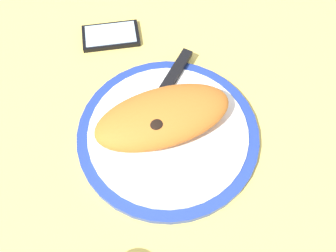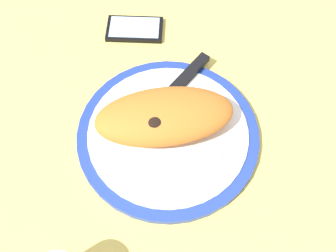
% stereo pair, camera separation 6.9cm
% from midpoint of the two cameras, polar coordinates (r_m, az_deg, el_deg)
% --- Properties ---
extents(ground_plane, '(1.50, 1.50, 0.03)m').
position_cam_midpoint_polar(ground_plane, '(0.74, -2.68, -2.23)').
color(ground_plane, '#EACC60').
extents(plate, '(0.33, 0.33, 0.02)m').
position_cam_midpoint_polar(plate, '(0.72, -2.75, -1.38)').
color(plate, '#233D99').
rests_on(plate, ground_plane).
extents(calzone, '(0.27, 0.18, 0.06)m').
position_cam_midpoint_polar(calzone, '(0.69, -3.49, 1.14)').
color(calzone, orange).
rests_on(calzone, plate).
extents(fork, '(0.15, 0.03, 0.00)m').
position_cam_midpoint_polar(fork, '(0.68, 1.15, -5.56)').
color(fork, silver).
rests_on(fork, plate).
extents(knife, '(0.21, 0.13, 0.01)m').
position_cam_midpoint_polar(knife, '(0.76, -2.34, 6.19)').
color(knife, silver).
rests_on(knife, plate).
extents(smartphone, '(0.14, 0.11, 0.01)m').
position_cam_midpoint_polar(smartphone, '(0.87, -10.51, 12.44)').
color(smartphone, black).
rests_on(smartphone, ground_plane).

